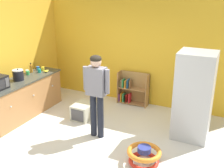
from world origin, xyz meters
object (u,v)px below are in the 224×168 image
amber_bottle (31,69)px  blue_cup (38,68)px  pet_carrier (84,111)px  banana_bunch (47,71)px  standing_person (96,89)px  teal_cup (39,71)px  refrigerator (194,96)px  crock_pot (18,75)px  yellow_cup (43,69)px  kitchen_counter (24,97)px  green_cup (28,73)px  bookshelf (131,90)px  white_cup (27,72)px  baby_walker (144,155)px

amber_bottle → blue_cup: amber_bottle is taller
pet_carrier → banana_bunch: 1.45m
standing_person → amber_bottle: 2.31m
pet_carrier → banana_bunch: banana_bunch is taller
amber_bottle → teal_cup: (0.19, 0.07, -0.05)m
refrigerator → standing_person: size_ratio=1.04×
crock_pot → yellow_cup: bearing=89.7°
amber_bottle → teal_cup: size_ratio=2.59×
pet_carrier → kitchen_counter: bearing=-161.6°
banana_bunch → green_cup: size_ratio=1.67×
pet_carrier → crock_pot: crock_pot is taller
bookshelf → standing_person: (-0.01, -1.86, 0.68)m
standing_person → green_cup: (-2.16, 0.46, -0.10)m
amber_bottle → green_cup: amber_bottle is taller
white_cup → blue_cup: size_ratio=1.00×
pet_carrier → teal_cup: (-1.34, 0.15, 0.77)m
standing_person → blue_cup: 2.37m
amber_bottle → yellow_cup: amber_bottle is taller
bookshelf → yellow_cup: size_ratio=8.95×
standing_person → teal_cup: (-2.02, 0.72, -0.10)m
pet_carrier → baby_walker: bearing=-29.0°
banana_bunch → blue_cup: bearing=172.7°
pet_carrier → bookshelf: bearing=62.0°
blue_cup → white_cup: bearing=-97.3°
refrigerator → green_cup: refrigerator is taller
yellow_cup → teal_cup: size_ratio=1.00×
kitchen_counter → white_cup: white_cup is taller
kitchen_counter → banana_bunch: size_ratio=13.62×
refrigerator → bookshelf: (-1.72, 1.03, -0.52)m
crock_pot → teal_cup: crock_pot is taller
kitchen_counter → baby_walker: size_ratio=3.57×
refrigerator → pet_carrier: 2.53m
baby_walker → kitchen_counter: bearing=169.9°
yellow_cup → teal_cup: 0.19m
crock_pot → blue_cup: (-0.13, 0.82, -0.08)m
yellow_cup → green_cup: (-0.09, -0.45, 0.00)m
yellow_cup → blue_cup: size_ratio=1.00×
refrigerator → crock_pot: refrigerator is taller
bookshelf → blue_cup: bearing=-156.0°
pet_carrier → crock_pot: (-1.39, -0.52, 0.84)m
refrigerator → banana_bunch: size_ratio=11.24×
crock_pot → blue_cup: 0.84m
bookshelf → amber_bottle: amber_bottle is taller
pet_carrier → refrigerator: bearing=6.3°
pet_carrier → green_cup: bearing=-175.5°
standing_person → baby_walker: size_ratio=2.84×
standing_person → crock_pot: bearing=178.5°
yellow_cup → green_cup: 0.46m
banana_bunch → blue_cup: 0.31m
bookshelf → green_cup: bearing=-147.0°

